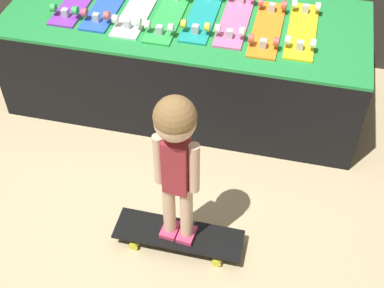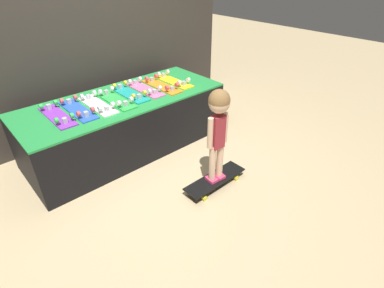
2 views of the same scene
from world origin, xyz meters
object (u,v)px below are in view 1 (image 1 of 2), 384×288
Objects in this scene: skateboard_pink_on_rack at (235,18)px; skateboard_yellow_on_rack at (302,29)px; skateboard_teal_on_rack at (203,14)px; skateboard_orange_on_rack at (267,28)px; skateboard_white_on_rack at (137,9)px; child at (176,148)px; skateboard_green_on_rack at (168,15)px; skateboard_on_floor at (179,235)px; skateboard_blue_on_rack at (108,4)px.

skateboard_pink_on_rack is 0.42m from skateboard_yellow_on_rack.
skateboard_teal_on_rack and skateboard_orange_on_rack have the same top height.
skateboard_white_on_rack is 0.63m from skateboard_pink_on_rack.
skateboard_white_on_rack is 1.00× the size of skateboard_yellow_on_rack.
skateboard_yellow_on_rack is 1.33m from child.
skateboard_green_on_rack is at bearing -164.44° from skateboard_teal_on_rack.
skateboard_white_on_rack is 1.00× the size of skateboard_pink_on_rack.
skateboard_pink_on_rack is at bearing 87.31° from skateboard_on_floor.
skateboard_white_on_rack is at bearing -179.12° from skateboard_yellow_on_rack.
skateboard_pink_on_rack is (0.84, 0.02, 0.00)m from skateboard_blue_on_rack.
skateboard_yellow_on_rack is at bearing 0.88° from skateboard_white_on_rack.
skateboard_orange_on_rack is at bearing -171.52° from skateboard_yellow_on_rack.
skateboard_teal_on_rack is 1.40m from skateboard_on_floor.
child is (0.36, -1.20, 0.09)m from skateboard_green_on_rack.
skateboard_blue_on_rack and skateboard_orange_on_rack have the same top height.
skateboard_blue_on_rack is 1.00× the size of skateboard_white_on_rack.
child reaches higher than skateboard_orange_on_rack.
skateboard_white_on_rack and skateboard_green_on_rack have the same top height.
skateboard_blue_on_rack is 0.21m from skateboard_white_on_rack.
skateboard_orange_on_rack is 0.65× the size of child.
skateboard_yellow_on_rack is (0.21, 0.03, 0.00)m from skateboard_orange_on_rack.
skateboard_yellow_on_rack is 0.65× the size of child.
skateboard_pink_on_rack is at bearing 7.68° from skateboard_green_on_rack.
skateboard_pink_on_rack is at bearing 1.03° from skateboard_blue_on_rack.
skateboard_blue_on_rack is at bearing 177.79° from skateboard_orange_on_rack.
skateboard_blue_on_rack and skateboard_white_on_rack have the same top height.
child reaches higher than skateboard_teal_on_rack.
skateboard_teal_on_rack is 1.00× the size of skateboard_yellow_on_rack.
child is at bearing -73.34° from skateboard_green_on_rack.
skateboard_teal_on_rack reaches higher than skateboard_on_floor.
skateboard_on_floor is (0.78, -1.24, -0.60)m from skateboard_blue_on_rack.
child is at bearing -104.04° from skateboard_on_floor.
skateboard_yellow_on_rack is at bearing -0.42° from skateboard_blue_on_rack.
skateboard_white_on_rack is 1.00× the size of skateboard_green_on_rack.
skateboard_teal_on_rack is (0.63, 0.02, 0.00)m from skateboard_blue_on_rack.
skateboard_pink_on_rack is 0.65× the size of child.
skateboard_white_on_rack is 0.84m from skateboard_orange_on_rack.
skateboard_teal_on_rack is 0.65× the size of child.
skateboard_pink_on_rack and skateboard_yellow_on_rack have the same top height.
skateboard_green_on_rack is at bearing 106.66° from skateboard_on_floor.
child is (0.15, -1.26, 0.09)m from skateboard_teal_on_rack.
skateboard_green_on_rack and skateboard_yellow_on_rack have the same top height.
skateboard_white_on_rack is 1.35m from child.
skateboard_teal_on_rack and skateboard_yellow_on_rack have the same top height.
skateboard_green_on_rack is (0.42, -0.04, 0.00)m from skateboard_blue_on_rack.
skateboard_pink_on_rack is at bearing 165.15° from skateboard_orange_on_rack.
child is (0.78, -1.24, 0.09)m from skateboard_blue_on_rack.
skateboard_orange_on_rack is 1.37m from skateboard_on_floor.
skateboard_pink_on_rack reaches higher than skateboard_on_floor.
skateboard_blue_on_rack is 1.58m from skateboard_on_floor.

